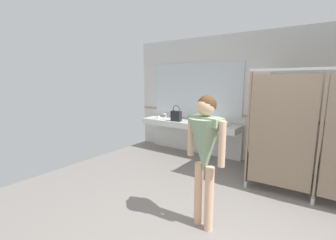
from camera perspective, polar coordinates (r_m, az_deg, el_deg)
The scene contains 9 objects.
wall_back at distance 5.31m, azimuth 28.25°, elevation 4.24°, with size 7.77×0.12×2.87m, color silver.
wall_back_tile_band at distance 5.29m, azimuth 27.83°, elevation 0.06°, with size 7.77×0.01×0.06m, color #9E937F.
vanity_counter at distance 5.85m, azimuth 5.53°, elevation -2.33°, with size 2.54×0.58×0.95m.
mirror_panel at distance 5.91m, azimuth 6.72°, elevation 7.67°, with size 2.44×0.02×1.29m, color silver.
bathroom_stalls at distance 4.36m, azimuth 33.67°, elevation -2.25°, with size 2.06×1.38×2.02m.
person_standing at distance 2.83m, azimuth 9.17°, elevation -6.38°, with size 0.56×0.50×1.67m.
handbag at distance 5.73m, azimuth 2.03°, elevation 1.10°, with size 0.26×0.12×0.40m.
soap_dispenser at distance 5.74m, azimuth 8.43°, elevation 0.39°, with size 0.07×0.07×0.19m.
paper_cup at distance 6.08m, azimuth -2.33°, elevation 0.67°, with size 0.07×0.07×0.09m, color white.
Camera 1 is at (0.64, -2.31, 1.85)m, focal length 24.66 mm.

